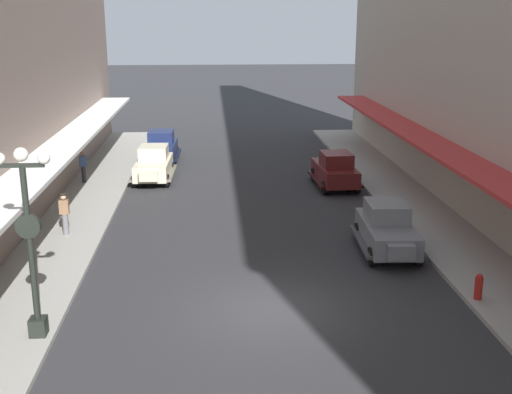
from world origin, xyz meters
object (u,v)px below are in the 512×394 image
Objects in this scene: parked_car_1 at (335,169)px; pedestrian_0 at (65,213)px; parked_car_0 at (387,228)px; pedestrian_1 at (83,167)px; parked_car_3 at (154,163)px; fire_hydrant at (479,286)px; lamp_post_with_clock at (29,236)px; parked_car_2 at (161,146)px.

pedestrian_0 is at bearing -149.84° from parked_car_1.
parked_car_0 is 1.00× the size of parked_car_1.
parked_car_1 is 12.92m from pedestrian_1.
parked_car_3 is at bearing 129.89° from parked_car_0.
lamp_post_with_clock is at bearing -173.74° from fire_hydrant.
parked_car_1 is at bearing 30.16° from pedestrian_0.
pedestrian_1 is at bearing 174.38° from parked_car_1.
parked_car_2 is at bearing 120.64° from parked_car_0.
parked_car_3 is at bearing 73.20° from pedestrian_0.
pedestrian_0 is 8.30m from pedestrian_1.
parked_car_0 is at bearing -39.28° from pedestrian_1.
parked_car_3 is at bearing -90.71° from parked_car_2.
fire_hydrant is (11.09, -15.94, -0.38)m from parked_car_3.
parked_car_2 is 23.29m from fire_hydrant.
parked_car_3 is 2.62× the size of pedestrian_1.
parked_car_2 is 22.07m from lamp_post_with_clock.
fire_hydrant is at bearing -55.17° from parked_car_3.
parked_car_1 and parked_car_3 have the same top height.
lamp_post_with_clock is 3.15× the size of pedestrian_1.
pedestrian_1 is (-3.52, -0.71, 0.05)m from parked_car_3.
lamp_post_with_clock reaches higher than parked_car_2.
pedestrian_0 is (-2.71, -8.97, 0.07)m from parked_car_3.
pedestrian_0 is (-12.04, -7.00, 0.07)m from parked_car_1.
fire_hydrant is 15.47m from pedestrian_0.
lamp_post_with_clock reaches higher than parked_car_0.
parked_car_0 is 4.87m from fire_hydrant.
parked_car_0 is at bearing -59.36° from parked_car_2.
parked_car_2 is 6.38m from pedestrian_1.
pedestrian_0 is (-1.05, 8.37, -1.97)m from lamp_post_with_clock.
lamp_post_with_clock is at bearing -95.47° from parked_car_3.
lamp_post_with_clock reaches higher than parked_car_3.
parked_car_0 is 2.59× the size of pedestrian_0.
parked_car_2 is 5.24× the size of fire_hydrant.
pedestrian_1 is at bearing 96.40° from lamp_post_with_clock.
parked_car_0 is 5.26× the size of fire_hydrant.
lamp_post_with_clock is at bearing -94.48° from parked_car_2.
pedestrian_1 is at bearing -124.15° from parked_car_2.
parked_car_2 reaches higher than fire_hydrant.
lamp_post_with_clock reaches higher than pedestrian_1.
parked_car_3 reaches higher than fire_hydrant.
lamp_post_with_clock is 8.66m from pedestrian_0.
parked_car_3 is at bearing 11.37° from pedestrian_1.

